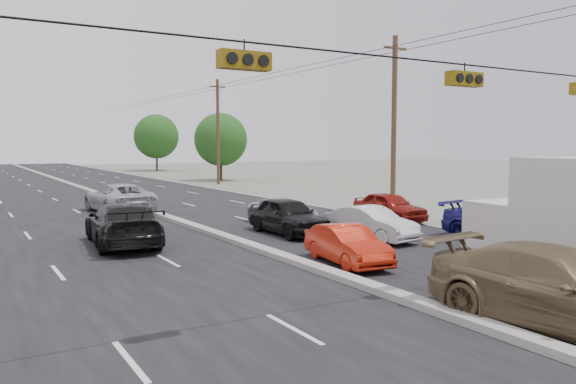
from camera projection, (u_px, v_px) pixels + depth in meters
name	position (u px, v px, depth m)	size (l,w,h in m)	color
ground	(415.00, 306.00, 13.42)	(200.00, 200.00, 0.00)	#606356
road_surface	(111.00, 200.00, 39.10)	(20.00, 160.00, 0.02)	black
center_median	(111.00, 198.00, 39.09)	(0.50, 160.00, 0.20)	gray
utility_pole_right_b	(394.00, 122.00, 32.20)	(1.60, 0.30, 10.00)	#422D1E
utility_pole_right_c	(218.00, 131.00, 53.60)	(1.60, 0.30, 10.00)	#422D1E
traffic_signals	(462.00, 77.00, 13.67)	(25.00, 0.30, 0.54)	black
tree_right_mid	(221.00, 140.00, 59.22)	(5.60, 5.60, 7.14)	#382619
tree_right_far	(156.00, 136.00, 81.08)	(6.40, 6.40, 8.16)	#382619
tan_sedan	(562.00, 290.00, 11.63)	(2.36, 5.80, 1.68)	brown
red_sedan	(347.00, 245.00, 17.99)	(1.32, 3.79, 1.25)	#B61E0B
queue_car_a	(288.00, 216.00, 23.98)	(1.86, 4.62, 1.57)	black
queue_car_b	(371.00, 224.00, 22.47)	(1.43, 4.09, 1.35)	silver
queue_car_c	(283.00, 212.00, 26.83)	(2.05, 4.45, 1.24)	silver
queue_car_d	(504.00, 223.00, 22.18)	(2.06, 5.08, 1.47)	navy
queue_car_e	(389.00, 207.00, 28.08)	(1.71, 4.24, 1.45)	maroon
oncoming_near	(123.00, 224.00, 21.29)	(2.32, 5.70, 1.65)	black
oncoming_far	(119.00, 198.00, 31.72)	(2.71, 5.87, 1.63)	#A2A5AA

